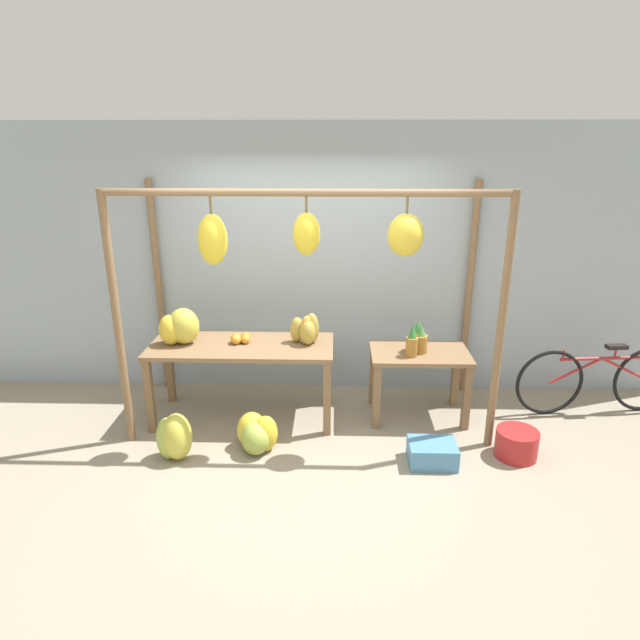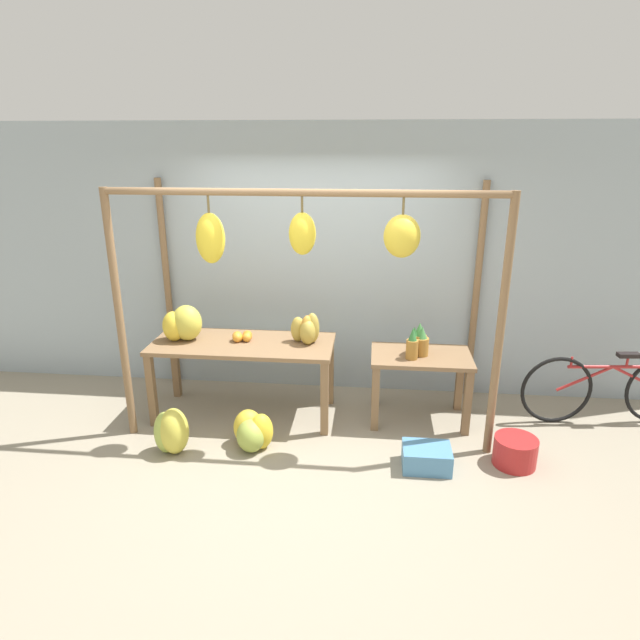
% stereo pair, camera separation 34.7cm
% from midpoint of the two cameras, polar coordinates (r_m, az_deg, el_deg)
% --- Properties ---
extents(ground_plane, '(20.00, 20.00, 0.00)m').
position_cam_midpoint_polar(ground_plane, '(4.76, 0.03, -14.67)').
color(ground_plane, gray).
extents(shop_wall_back, '(8.00, 0.08, 2.80)m').
position_cam_midpoint_polar(shop_wall_back, '(5.62, 1.60, 6.14)').
color(shop_wall_back, '#99A8B2').
rests_on(shop_wall_back, ground_plane).
extents(stall_awning, '(3.32, 1.29, 2.26)m').
position_cam_midpoint_polar(stall_awning, '(4.59, 1.13, 6.29)').
color(stall_awning, brown).
rests_on(stall_awning, ground_plane).
extents(display_table_main, '(1.75, 0.73, 0.77)m').
position_cam_midpoint_polar(display_table_main, '(5.21, -6.31, -3.45)').
color(display_table_main, brown).
rests_on(display_table_main, ground_plane).
extents(display_table_side, '(0.94, 0.60, 0.68)m').
position_cam_midpoint_polar(display_table_side, '(5.25, 12.53, -5.08)').
color(display_table_side, brown).
rests_on(display_table_side, ground_plane).
extents(banana_pile_on_table, '(0.43, 0.32, 0.35)m').
position_cam_midpoint_polar(banana_pile_on_table, '(5.27, -12.67, -0.44)').
color(banana_pile_on_table, gold).
rests_on(banana_pile_on_table, display_table_main).
extents(orange_pile, '(0.19, 0.16, 0.09)m').
position_cam_midpoint_polar(orange_pile, '(5.18, -6.49, -1.82)').
color(orange_pile, orange).
rests_on(orange_pile, display_table_main).
extents(pineapple_cluster, '(0.22, 0.27, 0.31)m').
position_cam_midpoint_polar(pineapple_cluster, '(5.14, 12.30, -2.37)').
color(pineapple_cluster, '#A3702D').
rests_on(pineapple_cluster, display_table_side).
extents(banana_pile_ground_left, '(0.36, 0.35, 0.42)m').
position_cam_midpoint_polar(banana_pile_ground_left, '(4.88, -13.61, -11.51)').
color(banana_pile_ground_left, gold).
rests_on(banana_pile_ground_left, ground_plane).
extents(banana_pile_ground_right, '(0.45, 0.45, 0.34)m').
position_cam_midpoint_polar(banana_pile_ground_right, '(4.86, -5.15, -11.78)').
color(banana_pile_ground_right, yellow).
rests_on(banana_pile_ground_right, ground_plane).
extents(fruit_crate_white, '(0.40, 0.31, 0.19)m').
position_cam_midpoint_polar(fruit_crate_white, '(4.73, 13.43, -14.11)').
color(fruit_crate_white, '#4C84B2').
rests_on(fruit_crate_white, ground_plane).
extents(blue_bucket, '(0.36, 0.36, 0.25)m').
position_cam_midpoint_polar(blue_bucket, '(4.98, 22.04, -12.90)').
color(blue_bucket, '#AD2323').
rests_on(blue_bucket, ground_plane).
extents(parked_bicycle, '(1.68, 0.21, 0.73)m').
position_cam_midpoint_polar(parked_bicycle, '(5.93, 29.97, -6.39)').
color(parked_bicycle, black).
rests_on(parked_bicycle, ground_plane).
extents(papaya_pile, '(0.30, 0.23, 0.30)m').
position_cam_midpoint_polar(papaya_pile, '(5.07, 0.52, -1.09)').
color(papaya_pile, gold).
rests_on(papaya_pile, display_table_main).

